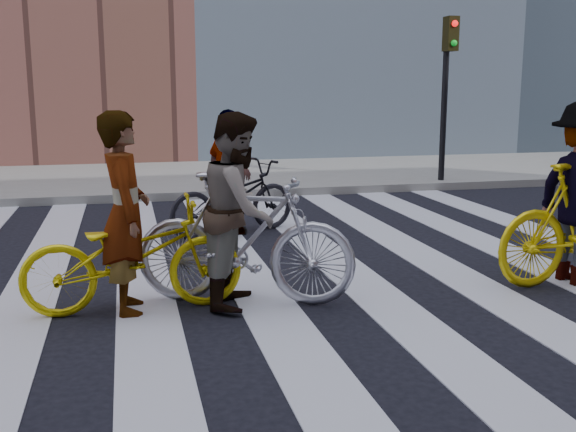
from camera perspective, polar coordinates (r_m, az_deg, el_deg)
name	(u,v)px	position (r m, az deg, el deg)	size (l,w,h in m)	color
ground	(296,271)	(7.48, 0.66, -4.69)	(100.00, 100.00, 0.00)	black
sidewalk_far	(211,177)	(14.72, -6.55, 3.30)	(100.00, 5.00, 0.15)	gray
zebra_crosswalk	(296,271)	(7.48, 0.66, -4.64)	(8.25, 10.00, 0.01)	silver
traffic_signal	(447,72)	(13.77, 13.34, 11.76)	(0.22, 0.42, 3.33)	black
bike_yellow_left	(133,256)	(6.22, -12.99, -3.30)	(0.68, 1.96, 1.03)	yellow
bike_silver_mid	(245,239)	(6.27, -3.68, -1.94)	(0.58, 2.07, 1.24)	silver
bike_dark_rear	(233,198)	(9.27, -4.69, 1.54)	(0.67, 1.94, 1.02)	black
rider_left	(125,213)	(6.14, -13.61, 0.22)	(0.66, 0.43, 1.81)	slate
rider_mid	(239,210)	(6.21, -4.16, 0.51)	(0.87, 0.68, 1.79)	slate
rider_rear	(229,173)	(9.21, -5.03, 3.67)	(1.00, 0.42, 1.71)	slate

